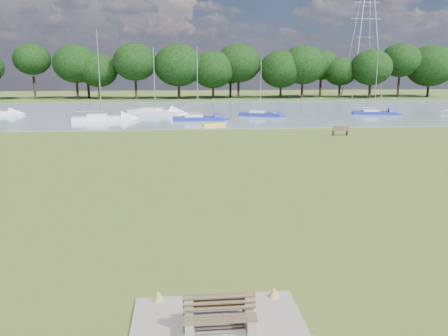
{
  "coord_description": "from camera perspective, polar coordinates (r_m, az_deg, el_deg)",
  "views": [
    {
      "loc": [
        -0.8,
        -23.26,
        6.1
      ],
      "look_at": [
        1.3,
        -2.0,
        1.28
      ],
      "focal_mm": 35.0,
      "sensor_mm": 36.0,
      "label": 1
    }
  ],
  "objects": [
    {
      "name": "pylon",
      "position": [
        101.82,
        18.09,
        18.36
      ],
      "size": [
        6.45,
        4.52,
        27.07
      ],
      "color": "#A4A7AF",
      "rests_on": "far_bank"
    },
    {
      "name": "concrete_pad",
      "position": [
        11.09,
        -0.63,
        -20.36
      ],
      "size": [
        4.2,
        3.2,
        0.1
      ],
      "primitive_type": "cube",
      "color": "gray",
      "rests_on": "ground"
    },
    {
      "name": "sailboat_3",
      "position": [
        53.36,
        -3.52,
        6.66
      ],
      "size": [
        6.11,
        1.78,
        8.69
      ],
      "rotation": [
        0.0,
        0.0,
        0.01
      ],
      "color": "navy",
      "rests_on": "river"
    },
    {
      "name": "sailboat_4",
      "position": [
        61.59,
        -9.03,
        7.41
      ],
      "size": [
        7.84,
        4.99,
        8.97
      ],
      "rotation": [
        0.0,
        0.0,
        -0.41
      ],
      "color": "silver",
      "rests_on": "river"
    },
    {
      "name": "far_bank",
      "position": [
        95.46,
        -5.21,
        9.01
      ],
      "size": [
        220.0,
        20.0,
        0.4
      ],
      "primitive_type": "cube",
      "color": "#4C6626",
      "rests_on": "ground"
    },
    {
      "name": "tree_line",
      "position": [
        91.34,
        -8.21,
        13.14
      ],
      "size": [
        132.63,
        9.71,
        11.75
      ],
      "color": "black",
      "rests_on": "far_bank"
    },
    {
      "name": "sailboat_1",
      "position": [
        63.97,
        18.95,
        6.98
      ],
      "size": [
        5.99,
        3.0,
        8.44
      ],
      "rotation": [
        0.0,
        0.0,
        -0.25
      ],
      "color": "navy",
      "rests_on": "river"
    },
    {
      "name": "sailboat_6",
      "position": [
        58.48,
        4.69,
        7.18
      ],
      "size": [
        5.62,
        3.43,
        7.08
      ],
      "rotation": [
        0.0,
        0.0,
        -0.38
      ],
      "color": "navy",
      "rests_on": "river"
    },
    {
      "name": "ground",
      "position": [
        24.06,
        -3.55,
        -1.99
      ],
      "size": [
        220.0,
        220.0,
        0.0
      ],
      "primitive_type": "plane",
      "color": "brown"
    },
    {
      "name": "river",
      "position": [
        65.55,
        -4.96,
        7.34
      ],
      "size": [
        220.0,
        40.0,
        0.1
      ],
      "primitive_type": "cube",
      "color": "gray",
      "rests_on": "ground"
    },
    {
      "name": "kayak",
      "position": [
        48.35,
        -1.31,
        5.69
      ],
      "size": [
        2.66,
        1.45,
        0.26
      ],
      "primitive_type": "cube",
      "rotation": [
        0.0,
        0.0,
        0.34
      ],
      "color": "yellow",
      "rests_on": "river"
    },
    {
      "name": "riverbank_bench",
      "position": [
        42.79,
        14.99,
        4.74
      ],
      "size": [
        1.54,
        0.49,
        0.94
      ],
      "rotation": [
        0.0,
        0.0,
        -0.02
      ],
      "color": "brown",
      "rests_on": "ground"
    },
    {
      "name": "bench_pair",
      "position": [
        10.86,
        -0.64,
        -18.48
      ],
      "size": [
        1.71,
        1.01,
        0.92
      ],
      "rotation": [
        0.0,
        0.0,
        -0.0
      ],
      "color": "gray",
      "rests_on": "concrete_pad"
    },
    {
      "name": "sailboat_5",
      "position": [
        54.86,
        -15.76,
        6.47
      ],
      "size": [
        7.14,
        3.1,
        10.62
      ],
      "rotation": [
        0.0,
        0.0,
        0.17
      ],
      "color": "silver",
      "rests_on": "river"
    }
  ]
}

